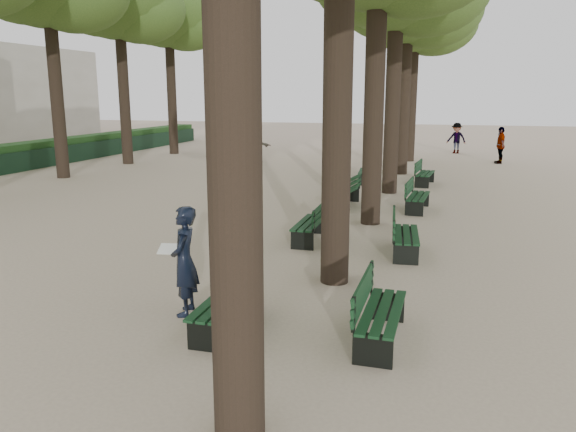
# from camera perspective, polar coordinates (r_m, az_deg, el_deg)

# --- Properties ---
(ground) EXTENTS (120.00, 120.00, 0.00)m
(ground) POSITION_cam_1_polar(r_m,az_deg,el_deg) (8.37, -9.81, -12.09)
(ground) COLOR #BCA88E
(ground) RESTS_ON ground
(tree_central_5) EXTENTS (6.00, 6.00, 9.95)m
(tree_central_5) POSITION_cam_1_polar(r_m,az_deg,el_deg) (30.20, 12.86, 20.05)
(tree_central_5) COLOR #33261C
(tree_central_5) RESTS_ON ground
(tree_far_5) EXTENTS (6.00, 6.00, 10.45)m
(tree_far_5) POSITION_cam_1_polar(r_m,az_deg,el_deg) (33.90, -12.10, 20.04)
(tree_far_5) COLOR #33261C
(tree_far_5) RESTS_ON ground
(bench_left_0) EXTENTS (0.59, 1.81, 0.92)m
(bench_left_0) POSITION_cam_1_polar(r_m,az_deg,el_deg) (8.50, -6.30, -9.60)
(bench_left_0) COLOR black
(bench_left_0) RESTS_ON ground
(bench_left_1) EXTENTS (0.59, 1.81, 0.92)m
(bench_left_1) POSITION_cam_1_polar(r_m,az_deg,el_deg) (13.31, 2.23, -1.44)
(bench_left_1) COLOR black
(bench_left_1) RESTS_ON ground
(bench_left_2) EXTENTS (0.81, 1.86, 0.92)m
(bench_left_2) POSITION_cam_1_polar(r_m,az_deg,el_deg) (17.62, 5.69, 1.92)
(bench_left_2) COLOR black
(bench_left_2) RESTS_ON ground
(bench_left_3) EXTENTS (0.73, 1.84, 0.92)m
(bench_left_3) POSITION_cam_1_polar(r_m,az_deg,el_deg) (22.39, 7.92, 4.08)
(bench_left_3) COLOR black
(bench_left_3) RESTS_ON ground
(bench_right_0) EXTENTS (0.59, 1.81, 0.92)m
(bench_right_0) POSITION_cam_1_polar(r_m,az_deg,el_deg) (8.14, 9.42, -10.72)
(bench_right_0) COLOR black
(bench_right_0) RESTS_ON ground
(bench_right_1) EXTENTS (0.73, 1.85, 0.92)m
(bench_right_1) POSITION_cam_1_polar(r_m,az_deg,el_deg) (12.49, 11.84, -2.62)
(bench_right_1) COLOR black
(bench_right_1) RESTS_ON ground
(bench_right_2) EXTENTS (0.68, 1.83, 0.92)m
(bench_right_2) POSITION_cam_1_polar(r_m,az_deg,el_deg) (17.20, 13.03, 1.41)
(bench_right_2) COLOR black
(bench_right_2) RESTS_ON ground
(bench_right_3) EXTENTS (0.73, 1.85, 0.92)m
(bench_right_3) POSITION_cam_1_polar(r_m,az_deg,el_deg) (22.20, 13.73, 3.78)
(bench_right_3) COLOR black
(bench_right_3) RESTS_ON ground
(man_with_map) EXTENTS (0.68, 0.76, 1.74)m
(man_with_map) POSITION_cam_1_polar(r_m,az_deg,el_deg) (8.95, -10.49, -4.52)
(man_with_map) COLOR black
(man_with_map) RESTS_ON ground
(pedestrian_c) EXTENTS (0.52, 1.12, 1.83)m
(pedestrian_c) POSITION_cam_1_polar(r_m,az_deg,el_deg) (30.21, 20.76, 6.74)
(pedestrian_c) COLOR #262628
(pedestrian_c) RESTS_ON ground
(pedestrian_d) EXTENTS (0.65, 0.86, 1.64)m
(pedestrian_d) POSITION_cam_1_polar(r_m,az_deg,el_deg) (35.20, 10.34, 7.86)
(pedestrian_d) COLOR #262628
(pedestrian_d) RESTS_ON ground
(pedestrian_b) EXTENTS (1.20, 0.78, 1.78)m
(pedestrian_b) POSITION_cam_1_polar(r_m,az_deg,el_deg) (34.62, 16.74, 7.58)
(pedestrian_b) COLOR #262628
(pedestrian_b) RESTS_ON ground
(pedestrian_e) EXTENTS (1.47, 0.59, 1.55)m
(pedestrian_e) POSITION_cam_1_polar(r_m,az_deg,el_deg) (29.00, -3.20, 7.04)
(pedestrian_e) COLOR #262628
(pedestrian_e) RESTS_ON ground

